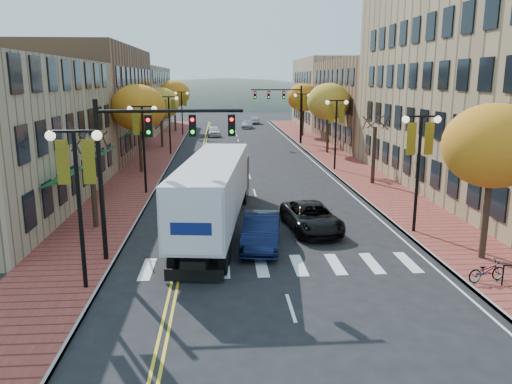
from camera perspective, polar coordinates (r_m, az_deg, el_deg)
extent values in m
plane|color=black|center=(19.68, 3.18, -10.54)|extent=(200.00, 200.00, 0.00)
cube|color=brown|center=(51.43, -11.55, 3.94)|extent=(4.00, 85.00, 0.15)
cube|color=brown|center=(52.26, 8.48, 4.20)|extent=(4.00, 85.00, 0.15)
cube|color=brown|center=(55.90, -19.62, 9.75)|extent=(12.00, 24.00, 11.00)
cube|color=#9E8966|center=(80.31, -14.90, 10.24)|extent=(12.00, 26.00, 9.50)
cube|color=brown|center=(63.51, 15.26, 9.87)|extent=(15.00, 24.00, 10.00)
cube|color=#9E8966|center=(84.56, 10.32, 11.08)|extent=(15.00, 20.00, 11.00)
cylinder|color=#382619|center=(27.31, -18.10, 0.47)|extent=(0.28, 0.28, 4.20)
cylinder|color=#382619|center=(42.75, -13.11, 5.52)|extent=(0.28, 0.28, 4.90)
ellipsoid|color=gold|center=(42.49, -13.31, 9.34)|extent=(4.48, 4.48, 3.81)
cylinder|color=#382619|center=(58.54, -10.74, 7.35)|extent=(0.28, 0.28, 4.55)
ellipsoid|color=gold|center=(58.35, -10.85, 9.93)|extent=(4.16, 4.16, 3.54)
cylinder|color=#382619|center=(76.37, -9.25, 8.83)|extent=(0.28, 0.28, 5.04)
ellipsoid|color=gold|center=(76.23, -9.33, 11.03)|extent=(4.61, 4.61, 3.92)
cylinder|color=#382619|center=(23.56, 24.87, -1.57)|extent=(0.28, 0.28, 4.55)
ellipsoid|color=gold|center=(23.10, 25.49, 4.80)|extent=(4.16, 4.16, 3.54)
cylinder|color=#382619|center=(38.08, 13.30, 4.11)|extent=(0.28, 0.28, 4.20)
cylinder|color=#382619|center=(53.40, 8.22, 7.12)|extent=(0.28, 0.28, 4.90)
ellipsoid|color=gold|center=(53.20, 8.32, 10.19)|extent=(4.48, 4.48, 3.81)
cylinder|color=#382619|center=(69.06, 5.38, 8.41)|extent=(0.28, 0.28, 4.76)
ellipsoid|color=gold|center=(68.90, 5.43, 10.71)|extent=(4.35, 4.35, 3.70)
cylinder|color=black|center=(19.24, -19.47, -2.37)|extent=(0.16, 0.16, 6.00)
cylinder|color=black|center=(18.71, -20.15, 6.53)|extent=(1.60, 0.10, 0.10)
sphere|color=#FFF2CC|center=(18.96, -22.45, 5.96)|extent=(0.36, 0.36, 0.36)
sphere|color=#FFF2CC|center=(18.53, -17.73, 6.18)|extent=(0.36, 0.36, 0.36)
cube|color=gold|center=(18.98, -21.21, 3.17)|extent=(0.45, 0.03, 1.60)
cube|color=gold|center=(18.74, -18.57, 3.25)|extent=(0.45, 0.03, 1.60)
cylinder|color=black|center=(34.63, -12.67, 4.56)|extent=(0.16, 0.16, 6.00)
cylinder|color=black|center=(34.34, -12.92, 9.51)|extent=(1.60, 0.10, 0.10)
sphere|color=#FFF2CC|center=(34.48, -14.24, 9.21)|extent=(0.36, 0.36, 0.36)
sphere|color=#FFF2CC|center=(34.24, -11.57, 9.32)|extent=(0.36, 0.36, 0.36)
cube|color=gold|center=(34.49, -13.57, 7.66)|extent=(0.45, 0.03, 1.60)
cube|color=gold|center=(34.35, -12.08, 7.71)|extent=(0.45, 0.03, 1.60)
cylinder|color=black|center=(52.38, -9.85, 7.40)|extent=(0.16, 0.16, 6.00)
cylinder|color=black|center=(52.19, -9.97, 10.67)|extent=(1.60, 0.10, 0.10)
sphere|color=#FFF2CC|center=(52.28, -10.85, 10.48)|extent=(0.36, 0.36, 0.36)
sphere|color=#FFF2CC|center=(52.13, -9.08, 10.54)|extent=(0.36, 0.36, 0.36)
cube|color=gold|center=(52.29, -10.42, 9.45)|extent=(0.45, 0.03, 1.60)
cube|color=gold|center=(52.20, -9.43, 9.49)|extent=(0.45, 0.03, 1.60)
cylinder|color=black|center=(70.26, -8.44, 8.79)|extent=(0.16, 0.16, 6.00)
cylinder|color=black|center=(70.12, -8.53, 11.23)|extent=(1.60, 0.10, 0.10)
sphere|color=#FFF2CC|center=(70.19, -9.18, 11.09)|extent=(0.36, 0.36, 0.36)
sphere|color=#FFF2CC|center=(70.07, -7.86, 11.13)|extent=(0.36, 0.36, 0.36)
cube|color=gold|center=(70.19, -8.87, 10.32)|extent=(0.45, 0.03, 1.60)
cube|color=gold|center=(70.13, -8.12, 10.35)|extent=(0.45, 0.03, 1.60)
cylinder|color=black|center=(26.32, 17.97, 1.69)|extent=(0.16, 0.16, 6.00)
cylinder|color=black|center=(25.94, 18.43, 8.21)|extent=(1.60, 0.10, 0.10)
sphere|color=#FFF2CC|center=(25.65, 16.74, 7.94)|extent=(0.36, 0.36, 0.36)
sphere|color=#FFF2CC|center=(26.26, 20.04, 7.81)|extent=(0.36, 0.36, 0.36)
cube|color=gold|center=(25.87, 17.33, 5.82)|extent=(0.45, 0.03, 1.60)
cube|color=gold|center=(26.21, 19.18, 5.77)|extent=(0.45, 0.03, 1.60)
cylinder|color=black|center=(43.33, 9.09, 6.32)|extent=(0.16, 0.16, 6.00)
cylinder|color=black|center=(43.10, 9.23, 10.28)|extent=(1.60, 0.10, 0.10)
sphere|color=#FFF2CC|center=(42.93, 8.17, 10.11)|extent=(0.36, 0.36, 0.36)
sphere|color=#FFF2CC|center=(43.30, 10.27, 10.06)|extent=(0.36, 0.36, 0.36)
cube|color=gold|center=(43.06, 8.59, 8.84)|extent=(0.45, 0.03, 1.60)
cube|color=gold|center=(43.26, 9.77, 8.81)|extent=(0.45, 0.03, 1.60)
cylinder|color=black|center=(60.91, 5.23, 8.27)|extent=(0.16, 0.16, 6.00)
cylinder|color=black|center=(60.75, 5.29, 11.09)|extent=(1.60, 0.10, 0.10)
sphere|color=#FFF2CC|center=(60.63, 4.52, 10.96)|extent=(0.36, 0.36, 0.36)
sphere|color=#FFF2CC|center=(60.89, 6.04, 10.94)|extent=(0.36, 0.36, 0.36)
cube|color=gold|center=(60.72, 4.84, 10.06)|extent=(0.45, 0.03, 1.60)
cube|color=gold|center=(60.87, 5.69, 10.05)|extent=(0.45, 0.03, 1.60)
cylinder|color=black|center=(21.93, -17.31, 0.94)|extent=(0.20, 0.20, 7.00)
cylinder|color=black|center=(21.05, -9.79, 9.11)|extent=(6.00, 0.14, 0.14)
cube|color=black|center=(21.20, -12.17, 7.40)|extent=(0.30, 0.25, 0.90)
sphere|color=#FF0C0C|center=(21.04, -12.25, 8.05)|extent=(0.16, 0.16, 0.16)
cube|color=black|center=(21.03, -7.26, 7.55)|extent=(0.30, 0.25, 0.90)
sphere|color=#FF0C0C|center=(20.87, -7.30, 8.19)|extent=(0.16, 0.16, 0.16)
cube|color=black|center=(21.00, -2.81, 7.63)|extent=(0.30, 0.25, 0.90)
sphere|color=#FF0C0C|center=(20.84, -2.80, 8.28)|extent=(0.16, 0.16, 0.16)
cylinder|color=black|center=(60.86, 5.14, 8.74)|extent=(0.20, 0.20, 7.00)
cylinder|color=black|center=(60.31, 2.33, 11.60)|extent=(6.00, 0.14, 0.14)
cube|color=black|center=(60.43, 3.19, 11.02)|extent=(0.30, 0.25, 0.90)
sphere|color=#FF0C0C|center=(60.29, 3.21, 11.25)|extent=(0.16, 0.16, 0.16)
cube|color=black|center=(60.23, 1.46, 11.03)|extent=(0.30, 0.25, 0.90)
sphere|color=#FF0C0C|center=(60.08, 1.47, 11.26)|extent=(0.16, 0.16, 0.16)
cube|color=black|center=(60.09, -0.11, 11.03)|extent=(0.30, 0.25, 0.90)
sphere|color=#FF0C0C|center=(59.95, -0.10, 11.26)|extent=(0.16, 0.16, 0.16)
cube|color=black|center=(25.25, -4.83, -3.24)|extent=(2.48, 12.69, 0.34)
cube|color=silver|center=(24.84, -4.90, 0.54)|extent=(4.03, 12.88, 2.73)
cube|color=black|center=(32.61, -3.09, 1.87)|extent=(2.77, 3.19, 2.44)
cylinder|color=black|center=(20.79, -9.46, -7.94)|extent=(0.46, 1.01, 0.97)
cylinder|color=black|center=(20.47, -3.79, -8.13)|extent=(0.46, 1.01, 0.97)
cylinder|color=black|center=(21.87, -8.82, -6.87)|extent=(0.46, 1.01, 0.97)
cylinder|color=black|center=(21.56, -3.44, -7.02)|extent=(0.46, 1.01, 0.97)
cylinder|color=black|center=(31.83, -5.11, -0.50)|extent=(0.46, 1.01, 0.97)
cylinder|color=black|center=(31.62, -1.43, -0.54)|extent=(0.46, 1.01, 0.97)
cylinder|color=black|center=(33.90, -4.62, 0.34)|extent=(0.46, 1.01, 0.97)
cylinder|color=black|center=(33.70, -1.17, 0.30)|extent=(0.46, 1.01, 0.97)
imported|color=black|center=(23.50, 0.62, -4.51)|extent=(2.30, 5.00, 1.59)
imported|color=black|center=(26.27, 6.34, -2.87)|extent=(2.93, 5.42, 1.45)
imported|color=silver|center=(69.66, -4.86, 6.95)|extent=(2.05, 4.27, 1.41)
imported|color=#A09FA7|center=(80.85, -1.02, 7.76)|extent=(1.99, 4.46, 1.27)
imported|color=#B0B0B8|center=(88.90, -0.12, 8.24)|extent=(1.43, 4.04, 1.33)
imported|color=gray|center=(21.37, 24.86, -8.18)|extent=(1.69, 0.88, 0.85)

